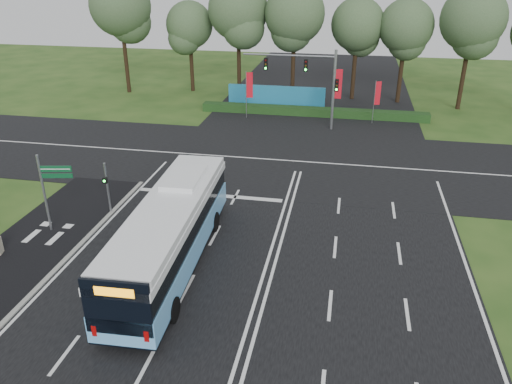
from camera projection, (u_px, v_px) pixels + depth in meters
ground at (274, 242)px, 27.02m from camera, size 120.00×120.00×0.00m
road_main at (274, 241)px, 27.01m from camera, size 20.00×120.00×0.04m
road_cross at (298, 162)px, 37.69m from camera, size 120.00×14.00×0.05m
bike_path at (33, 247)px, 26.46m from camera, size 5.00×18.00×0.06m
kerb_strip at (74, 251)px, 26.04m from camera, size 0.25×18.00×0.12m
city_bus at (171, 232)px, 24.18m from camera, size 3.22×13.12×3.74m
pedestrian_signal at (107, 186)px, 29.33m from camera, size 0.28×0.41×3.23m
street_sign at (49, 185)px, 26.95m from camera, size 1.75×0.43×4.56m
banner_flag_left at (249, 88)px, 46.96m from camera, size 0.64×0.22×4.47m
banner_flag_mid at (337, 87)px, 45.65m from camera, size 0.74×0.11×5.02m
banner_flag_right at (377, 96)px, 45.43m from camera, size 0.55×0.28×4.01m
traffic_light_gantry at (314, 77)px, 43.26m from camera, size 8.41×0.28×7.00m
hedge at (313, 112)px, 48.66m from camera, size 22.00×1.20×0.80m
blue_hoarding at (276, 97)px, 51.27m from camera, size 10.00×0.30×2.20m
eucalyptus_row at (307, 17)px, 51.05m from camera, size 48.26×8.30×12.74m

